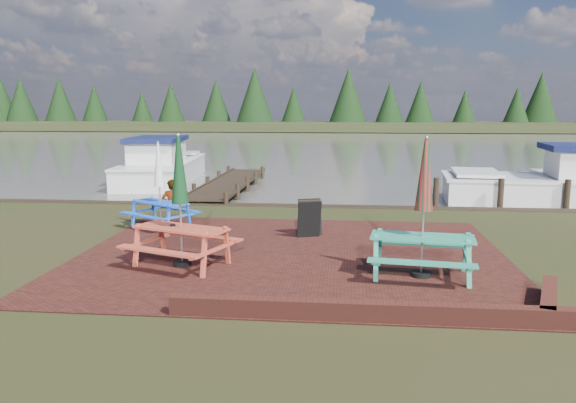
% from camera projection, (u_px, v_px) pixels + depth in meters
% --- Properties ---
extents(ground, '(120.00, 120.00, 0.00)m').
position_uv_depth(ground, '(287.00, 269.00, 10.97)').
color(ground, black).
rests_on(ground, ground).
extents(paving, '(9.00, 7.50, 0.02)m').
position_uv_depth(paving, '(292.00, 255.00, 11.94)').
color(paving, '#361511').
rests_on(paving, ground).
extents(brick_wall, '(6.21, 1.79, 0.30)m').
position_uv_depth(brick_wall, '(413.00, 309.00, 8.36)').
color(brick_wall, '#4C1E16').
rests_on(brick_wall, ground).
extents(water, '(120.00, 60.00, 0.02)m').
position_uv_depth(water, '(332.00, 144.00, 47.26)').
color(water, '#48453E').
rests_on(water, ground).
extents(far_treeline, '(120.00, 10.00, 8.10)m').
position_uv_depth(far_treeline, '(338.00, 105.00, 75.15)').
color(far_treeline, black).
rests_on(far_treeline, ground).
extents(picnic_table_teal, '(2.06, 1.88, 2.58)m').
position_uv_depth(picnic_table_teal, '(423.00, 230.00, 10.26)').
color(picnic_table_teal, '#2B8A6F').
rests_on(picnic_table_teal, ground).
extents(picnic_table_red, '(2.34, 2.22, 2.59)m').
position_uv_depth(picnic_table_red, '(181.00, 221.00, 11.00)').
color(picnic_table_red, '#C14731').
rests_on(picnic_table_red, ground).
extents(picnic_table_blue, '(2.12, 2.06, 2.23)m').
position_uv_depth(picnic_table_blue, '(160.00, 198.00, 14.59)').
color(picnic_table_blue, blue).
rests_on(picnic_table_blue, ground).
extents(chalkboard, '(0.60, 0.69, 0.91)m').
position_uv_depth(chalkboard, '(310.00, 218.00, 13.54)').
color(chalkboard, black).
rests_on(chalkboard, ground).
extents(jetty, '(1.76, 9.08, 1.00)m').
position_uv_depth(jetty, '(229.00, 183.00, 22.36)').
color(jetty, black).
rests_on(jetty, ground).
extents(boat_jetty, '(3.40, 7.95, 2.24)m').
position_uv_depth(boat_jetty, '(162.00, 167.00, 24.87)').
color(boat_jetty, silver).
rests_on(boat_jetty, ground).
extents(person, '(0.72, 0.55, 1.76)m').
position_uv_depth(person, '(171.00, 180.00, 17.44)').
color(person, gray).
rests_on(person, ground).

